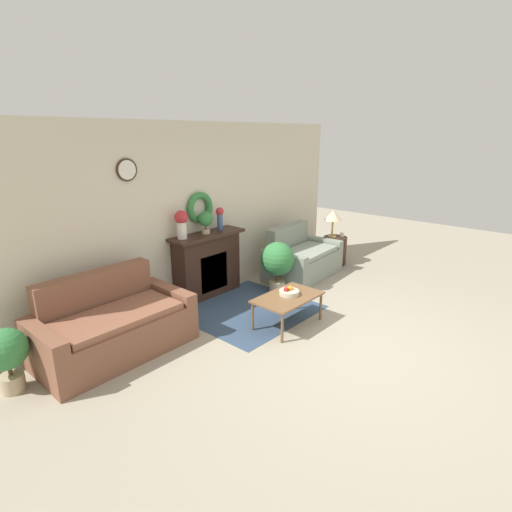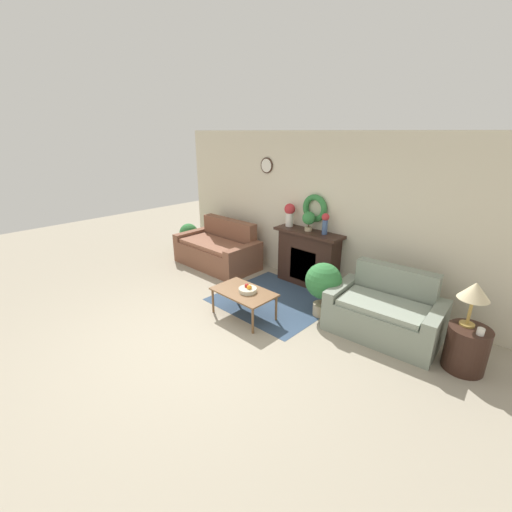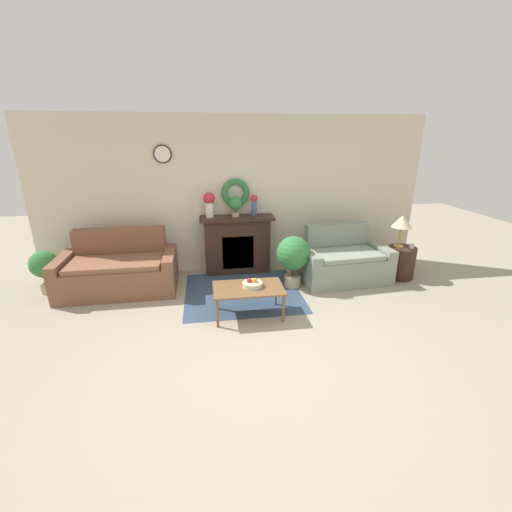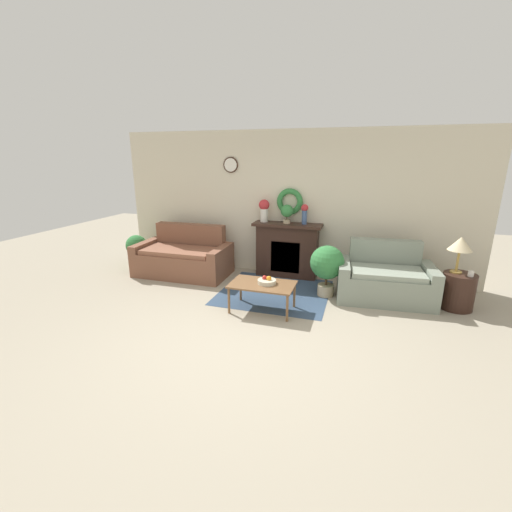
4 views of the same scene
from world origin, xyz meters
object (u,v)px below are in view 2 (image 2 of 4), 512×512
object	(u,v)px
couch_left	(218,250)
side_table_by_loveseat	(466,349)
coffee_table	(244,294)
fireplace	(308,258)
table_lamp	(475,292)
potted_plant_floor_by_loveseat	(323,283)
mug	(481,332)
vase_on_mantel_right	(325,222)
potted_plant_floor_by_couch	(189,235)
loveseat_right	(385,313)
vase_on_mantel_left	(290,213)
potted_plant_on_mantel	(309,219)
fruit_bowl	(248,290)

from	to	relation	value
couch_left	side_table_by_loveseat	distance (m)	4.72
coffee_table	side_table_by_loveseat	distance (m)	2.94
fireplace	table_lamp	distance (m)	2.83
potted_plant_floor_by_loveseat	side_table_by_loveseat	bearing A→B (deg)	2.70
table_lamp	mug	distance (m)	0.44
vase_on_mantel_right	potted_plant_floor_by_couch	size ratio (longest dim) A/B	0.53
couch_left	potted_plant_floor_by_couch	distance (m)	1.11
fireplace	mug	size ratio (longest dim) A/B	15.82
loveseat_right	fireplace	bearing A→B (deg)	156.46
coffee_table	vase_on_mantel_left	bearing A→B (deg)	105.57
fireplace	loveseat_right	bearing A→B (deg)	-19.04
coffee_table	potted_plant_on_mantel	xyz separation A→B (m)	(-0.01, 1.61, 0.86)
loveseat_right	coffee_table	distance (m)	2.03
mug	vase_on_mantel_left	distance (m)	3.50
vase_on_mantel_right	potted_plant_floor_by_loveseat	size ratio (longest dim) A/B	0.43
table_lamp	coffee_table	bearing A→B (deg)	-159.91
table_lamp	potted_plant_on_mantel	distance (m)	2.82
couch_left	vase_on_mantel_left	world-z (taller)	vase_on_mantel_left
vase_on_mantel_left	fruit_bowl	bearing A→B (deg)	-72.23
vase_on_mantel_right	potted_plant_on_mantel	xyz separation A→B (m)	(-0.32, -0.02, 0.00)
coffee_table	loveseat_right	bearing A→B (deg)	30.47
couch_left	potted_plant_on_mantel	world-z (taller)	potted_plant_on_mantel
vase_on_mantel_left	potted_plant_on_mantel	world-z (taller)	vase_on_mantel_left
mug	vase_on_mantel_right	size ratio (longest dim) A/B	0.22
table_lamp	vase_on_mantel_right	bearing A→B (deg)	165.20
vase_on_mantel_left	potted_plant_on_mantel	size ratio (longest dim) A/B	1.22
loveseat_right	vase_on_mantel_left	xyz separation A→B (m)	(-2.20, 0.61, 0.96)
vase_on_mantel_right	potted_plant_on_mantel	bearing A→B (deg)	-176.47
coffee_table	fruit_bowl	xyz separation A→B (m)	(0.06, 0.03, 0.08)
coffee_table	vase_on_mantel_right	xyz separation A→B (m)	(0.31, 1.63, 0.86)
fruit_bowl	mug	distance (m)	2.95
potted_plant_floor_by_loveseat	table_lamp	bearing A→B (deg)	4.19
mug	vase_on_mantel_left	xyz separation A→B (m)	(-3.34, 0.77, 0.68)
couch_left	vase_on_mantel_right	world-z (taller)	vase_on_mantel_right
vase_on_mantel_left	vase_on_mantel_right	world-z (taller)	vase_on_mantel_left
fireplace	potted_plant_on_mantel	world-z (taller)	potted_plant_on_mantel
vase_on_mantel_right	potted_plant_floor_by_loveseat	distance (m)	1.17
loveseat_right	potted_plant_floor_by_loveseat	distance (m)	0.95
coffee_table	side_table_by_loveseat	world-z (taller)	side_table_by_loveseat
loveseat_right	potted_plant_floor_by_couch	size ratio (longest dim) A/B	2.22
vase_on_mantel_left	vase_on_mantel_right	xyz separation A→B (m)	(0.77, 0.00, -0.03)
table_lamp	mug	bearing A→B (deg)	-38.16
fireplace	couch_left	size ratio (longest dim) A/B	0.72
fruit_bowl	side_table_by_loveseat	distance (m)	2.88
mug	potted_plant_floor_by_couch	bearing A→B (deg)	176.91
potted_plant_on_mantel	vase_on_mantel_right	bearing A→B (deg)	3.53
coffee_table	potted_plant_floor_by_couch	world-z (taller)	potted_plant_floor_by_couch
table_lamp	mug	size ratio (longest dim) A/B	6.75
couch_left	loveseat_right	xyz separation A→B (m)	(3.68, -0.11, -0.01)
coffee_table	table_lamp	size ratio (longest dim) A/B	1.74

